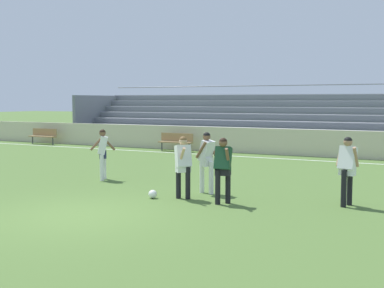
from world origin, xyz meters
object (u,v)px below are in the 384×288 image
(player_white_deep_cover, at_px, (347,165))
(bench_near_wall_gap, at_px, (43,135))
(bench_far_left, at_px, (176,140))
(player_dark_pressing_high, at_px, (223,165))
(player_white_on_ball, at_px, (103,150))
(player_white_overlapping, at_px, (183,162))
(soccer_ball, at_px, (153,194))
(bleacher_stand, at_px, (279,120))
(player_white_dropping_back, at_px, (207,157))

(player_white_deep_cover, bearing_deg, bench_near_wall_gap, 153.17)
(bench_far_left, bearing_deg, bench_near_wall_gap, 180.00)
(bench_far_left, height_order, player_dark_pressing_high, player_dark_pressing_high)
(bench_near_wall_gap, relative_size, player_white_on_ball, 1.11)
(player_white_overlapping, height_order, soccer_ball, player_white_overlapping)
(bleacher_stand, height_order, player_white_on_ball, bleacher_stand)
(player_white_on_ball, bearing_deg, bench_near_wall_gap, 141.08)
(player_white_on_ball, distance_m, soccer_ball, 3.63)
(bleacher_stand, relative_size, player_white_deep_cover, 14.34)
(player_white_on_ball, bearing_deg, bleacher_stand, 81.32)
(bench_near_wall_gap, xyz_separation_m, player_white_deep_cover, (18.68, -9.45, 0.45))
(player_white_deep_cover, height_order, player_white_on_ball, player_white_deep_cover)
(bench_near_wall_gap, distance_m, player_white_deep_cover, 20.94)
(bench_far_left, distance_m, player_white_overlapping, 12.02)
(player_white_dropping_back, distance_m, player_white_deep_cover, 3.70)
(bench_near_wall_gap, bearing_deg, soccer_ball, -37.51)
(player_white_overlapping, xyz_separation_m, player_white_on_ball, (-3.73, 1.54, 0.00))
(player_white_dropping_back, distance_m, player_white_on_ball, 4.01)
(bleacher_stand, relative_size, player_white_dropping_back, 14.28)
(bench_near_wall_gap, height_order, player_white_overlapping, player_white_overlapping)
(bench_near_wall_gap, height_order, player_white_dropping_back, player_white_dropping_back)
(bench_far_left, xyz_separation_m, player_white_overlapping, (5.94, -10.44, 0.41))
(bleacher_stand, relative_size, player_white_overlapping, 14.82)
(soccer_ball, bearing_deg, bench_far_left, 115.86)
(player_white_deep_cover, bearing_deg, bleacher_stand, 113.42)
(player_white_overlapping, relative_size, player_white_deep_cover, 0.97)
(bench_far_left, relative_size, player_white_deep_cover, 1.07)
(player_white_deep_cover, height_order, player_dark_pressing_high, player_white_deep_cover)
(player_white_on_ball, relative_size, soccer_ball, 7.38)
(player_white_dropping_back, height_order, player_dark_pressing_high, player_white_dropping_back)
(bench_near_wall_gap, distance_m, player_dark_pressing_high, 19.11)
(bleacher_stand, distance_m, player_white_dropping_back, 13.44)
(player_white_overlapping, distance_m, player_white_dropping_back, 0.96)
(player_white_dropping_back, bearing_deg, player_white_overlapping, -103.86)
(bench_far_left, height_order, player_white_deep_cover, player_white_deep_cover)
(player_white_dropping_back, height_order, player_white_deep_cover, player_white_dropping_back)
(player_white_dropping_back, xyz_separation_m, player_white_deep_cover, (3.70, 0.06, -0.01))
(bench_far_left, distance_m, soccer_ball, 11.97)
(player_white_dropping_back, bearing_deg, player_white_deep_cover, 0.91)
(player_white_deep_cover, bearing_deg, bench_far_left, 136.27)
(bench_far_left, relative_size, player_white_on_ball, 1.11)
(player_white_on_ball, height_order, soccer_ball, player_white_on_ball)
(bench_far_left, distance_m, bench_near_wall_gap, 8.80)
(player_dark_pressing_high, bearing_deg, player_white_on_ball, 161.23)
(player_white_deep_cover, bearing_deg, soccer_ball, -164.29)
(player_white_on_ball, bearing_deg, soccer_ball, -31.86)
(bench_far_left, relative_size, player_dark_pressing_high, 1.10)
(bench_far_left, relative_size, player_white_overlapping, 1.11)
(bench_far_left, bearing_deg, bleacher_stand, 42.28)
(player_white_dropping_back, distance_m, soccer_ball, 1.81)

